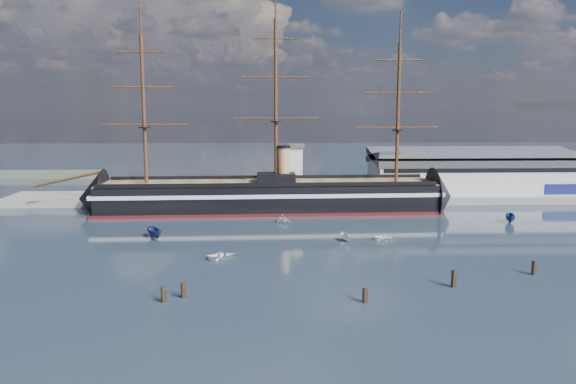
{
  "coord_description": "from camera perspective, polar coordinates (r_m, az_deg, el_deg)",
  "views": [
    {
      "loc": [
        -5.25,
        -87.01,
        27.75
      ],
      "look_at": [
        -0.54,
        35.0,
        9.0
      ],
      "focal_mm": 35.0,
      "sensor_mm": 36.0,
      "label": 1
    }
  ],
  "objects": [
    {
      "name": "motorboat_f",
      "position": [
        145.07,
        21.64,
        -2.92
      ],
      "size": [
        7.12,
        4.48,
        2.68
      ],
      "primitive_type": "imported",
      "rotation": [
        0.0,
        0.0,
        -0.33
      ],
      "color": "navy",
      "rests_on": "ground"
    },
    {
      "name": "motorboat_e",
      "position": [
        119.47,
        9.91,
        -4.83
      ],
      "size": [
        2.0,
        3.32,
        1.45
      ],
      "primitive_type": "imported",
      "rotation": [
        0.0,
        0.0,
        1.31
      ],
      "color": "white",
      "rests_on": "ground"
    },
    {
      "name": "ground",
      "position": [
        130.11,
        0.15,
        -3.58
      ],
      "size": [
        600.0,
        600.0,
        0.0
      ],
      "primitive_type": "plane",
      "color": "#25303F",
      "rests_on": "ground"
    },
    {
      "name": "motorboat_b",
      "position": [
        104.59,
        -6.68,
        -6.72
      ],
      "size": [
        2.6,
        3.67,
        1.59
      ],
      "primitive_type": "imported",
      "rotation": [
        0.0,
        0.0,
        1.98
      ],
      "color": "white",
      "rests_on": "ground"
    },
    {
      "name": "piling_near_left",
      "position": [
        84.88,
        -10.61,
        -10.51
      ],
      "size": [
        0.64,
        0.64,
        2.95
      ],
      "primitive_type": "cylinder",
      "color": "black",
      "rests_on": "ground"
    },
    {
      "name": "motorboat_a",
      "position": [
        122.66,
        -13.34,
        -4.59
      ],
      "size": [
        7.34,
        5.73,
        2.8
      ],
      "primitive_type": "imported",
      "rotation": [
        0.0,
        0.0,
        0.53
      ],
      "color": "navy",
      "rests_on": "ground"
    },
    {
      "name": "piling_far_right",
      "position": [
        102.72,
        23.63,
        -7.69
      ],
      "size": [
        0.64,
        0.64,
        3.07
      ],
      "primitive_type": "cylinder",
      "color": "black",
      "rests_on": "ground"
    },
    {
      "name": "warehouse",
      "position": [
        179.67,
        18.43,
        1.97
      ],
      "size": [
        63.0,
        21.0,
        11.6
      ],
      "color": "#B7BABC",
      "rests_on": "ground"
    },
    {
      "name": "piling_extra",
      "position": [
        83.65,
        -12.57,
        -10.86
      ],
      "size": [
        0.64,
        0.64,
        2.96
      ],
      "primitive_type": "cylinder",
      "color": "black",
      "rests_on": "ground"
    },
    {
      "name": "warship",
      "position": [
        148.91,
        -2.65,
        -0.44
      ],
      "size": [
        113.1,
        18.78,
        53.94
      ],
      "rotation": [
        0.0,
        0.0,
        0.03
      ],
      "color": "black",
      "rests_on": "ground"
    },
    {
      "name": "quay_tower",
      "position": [
        161.23,
        0.74,
        2.32
      ],
      "size": [
        5.0,
        5.0,
        15.0
      ],
      "color": "silver",
      "rests_on": "ground"
    },
    {
      "name": "motorboat_c",
      "position": [
        117.63,
        5.86,
        -4.96
      ],
      "size": [
        5.11,
        2.61,
        1.95
      ],
      "primitive_type": "imported",
      "rotation": [
        0.0,
        0.0,
        0.18
      ],
      "color": "silver",
      "rests_on": "ground"
    },
    {
      "name": "piling_near_mid",
      "position": [
        82.28,
        7.77,
        -11.06
      ],
      "size": [
        0.64,
        0.64,
        2.91
      ],
      "primitive_type": "cylinder",
      "color": "black",
      "rests_on": "ground"
    },
    {
      "name": "quay",
      "position": [
        166.05,
        3.09,
        -0.9
      ],
      "size": [
        180.0,
        18.0,
        2.0
      ],
      "primitive_type": "cube",
      "color": "slate",
      "rests_on": "ground"
    },
    {
      "name": "piling_near_right",
      "position": [
        91.65,
        16.41,
        -9.26
      ],
      "size": [
        0.64,
        0.64,
        3.5
      ],
      "primitive_type": "cylinder",
      "color": "black",
      "rests_on": "ground"
    },
    {
      "name": "motorboat_d",
      "position": [
        134.57,
        -0.53,
        -3.17
      ],
      "size": [
        7.12,
        5.33,
        2.4
      ],
      "primitive_type": "imported",
      "rotation": [
        0.0,
        0.0,
        0.44
      ],
      "color": "silver",
      "rests_on": "ground"
    }
  ]
}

